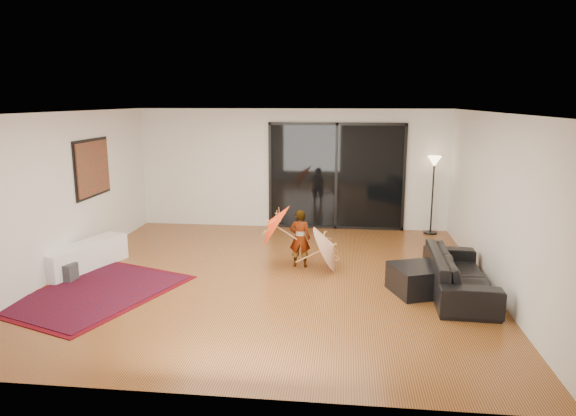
# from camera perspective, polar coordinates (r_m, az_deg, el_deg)

# --- Properties ---
(floor) EXTENTS (7.00, 7.00, 0.00)m
(floor) POSITION_cam_1_polar(r_m,az_deg,el_deg) (8.59, -2.01, -7.73)
(floor) COLOR #9C5A2A
(floor) RESTS_ON ground
(ceiling) EXTENTS (7.00, 7.00, 0.00)m
(ceiling) POSITION_cam_1_polar(r_m,az_deg,el_deg) (8.09, -2.16, 10.58)
(ceiling) COLOR white
(ceiling) RESTS_ON wall_back
(wall_back) EXTENTS (7.00, 0.00, 7.00)m
(wall_back) POSITION_cam_1_polar(r_m,az_deg,el_deg) (11.66, 0.46, 4.35)
(wall_back) COLOR silver
(wall_back) RESTS_ON floor
(wall_front) EXTENTS (7.00, 0.00, 7.00)m
(wall_front) POSITION_cam_1_polar(r_m,az_deg,el_deg) (4.91, -8.16, -6.50)
(wall_front) COLOR silver
(wall_front) RESTS_ON floor
(wall_left) EXTENTS (0.00, 7.00, 7.00)m
(wall_left) POSITION_cam_1_polar(r_m,az_deg,el_deg) (9.41, -23.68, 1.50)
(wall_left) COLOR silver
(wall_left) RESTS_ON floor
(wall_right) EXTENTS (0.00, 7.00, 7.00)m
(wall_right) POSITION_cam_1_polar(r_m,az_deg,el_deg) (8.46, 22.06, 0.57)
(wall_right) COLOR silver
(wall_right) RESTS_ON floor
(sliding_door) EXTENTS (3.06, 0.07, 2.40)m
(sliding_door) POSITION_cam_1_polar(r_m,az_deg,el_deg) (11.59, 5.37, 3.50)
(sliding_door) COLOR black
(sliding_door) RESTS_ON wall_back
(painting) EXTENTS (0.04, 1.28, 1.08)m
(painting) POSITION_cam_1_polar(r_m,az_deg,el_deg) (10.21, -20.87, 4.18)
(painting) COLOR black
(painting) RESTS_ON wall_left
(media_console) EXTENTS (0.91, 1.72, 0.46)m
(media_console) POSITION_cam_1_polar(r_m,az_deg,el_deg) (9.59, -21.62, -5.02)
(media_console) COLOR white
(media_console) RESTS_ON floor
(speaker) EXTENTS (0.27, 0.27, 0.29)m
(speaker) POSITION_cam_1_polar(r_m,az_deg,el_deg) (9.12, -23.32, -6.59)
(speaker) COLOR #424244
(speaker) RESTS_ON floor
(persian_rug) EXTENTS (2.63, 3.06, 0.02)m
(persian_rug) POSITION_cam_1_polar(r_m,az_deg,el_deg) (8.43, -20.51, -8.83)
(persian_rug) COLOR #510710
(persian_rug) RESTS_ON floor
(sofa) EXTENTS (0.91, 2.17, 0.63)m
(sofa) POSITION_cam_1_polar(r_m,az_deg,el_deg) (8.24, 18.46, -6.92)
(sofa) COLOR black
(sofa) RESTS_ON floor
(ottoman) EXTENTS (0.96, 0.96, 0.43)m
(ottoman) POSITION_cam_1_polar(r_m,az_deg,el_deg) (8.12, 14.26, -7.71)
(ottoman) COLOR black
(ottoman) RESTS_ON floor
(floor_lamp) EXTENTS (0.29, 0.29, 1.71)m
(floor_lamp) POSITION_cam_1_polar(r_m,az_deg,el_deg) (11.51, 15.90, 3.78)
(floor_lamp) COLOR black
(floor_lamp) RESTS_ON floor
(child) EXTENTS (0.38, 0.25, 1.02)m
(child) POSITION_cam_1_polar(r_m,az_deg,el_deg) (9.00, 1.33, -3.39)
(child) COLOR #999999
(child) RESTS_ON floor
(parasol_orange) EXTENTS (0.60, 0.85, 0.89)m
(parasol_orange) POSITION_cam_1_polar(r_m,az_deg,el_deg) (8.96, -2.20, -2.00)
(parasol_orange) COLOR red
(parasol_orange) RESTS_ON child
(parasol_white) EXTENTS (0.55, 0.84, 0.92)m
(parasol_white) POSITION_cam_1_polar(r_m,az_deg,el_deg) (8.82, 5.13, -3.80)
(parasol_white) COLOR silver
(parasol_white) RESTS_ON floor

